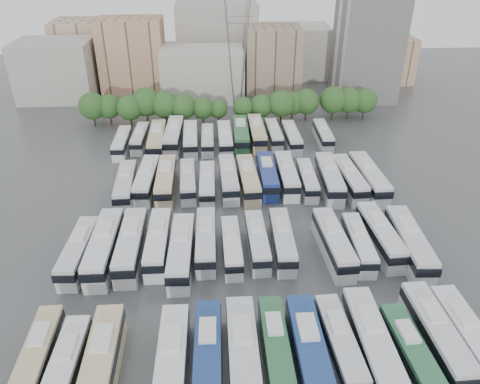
{
  "coord_description": "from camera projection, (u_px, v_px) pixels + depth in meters",
  "views": [
    {
      "loc": [
        -3.7,
        -55.51,
        38.2
      ],
      "look_at": [
        -0.01,
        5.8,
        3.0
      ],
      "focal_mm": 35.0,
      "sensor_mm": 36.0,
      "label": 1
    }
  ],
  "objects": [
    {
      "name": "ground",
      "position": [
        242.0,
        230.0,
        67.26
      ],
      "size": [
        220.0,
        220.0,
        0.0
      ],
      "primitive_type": "plane",
      "color": "#424447",
      "rests_on": "ground"
    },
    {
      "name": "tree_line",
      "position": [
        230.0,
        104.0,
        101.64
      ],
      "size": [
        65.2,
        7.72,
        8.03
      ],
      "color": "black",
      "rests_on": "ground"
    },
    {
      "name": "city_buildings",
      "position": [
        197.0,
        55.0,
        125.2
      ],
      "size": [
        102.0,
        35.0,
        20.0
      ],
      "color": "#9E998E",
      "rests_on": "ground"
    },
    {
      "name": "apartment_tower",
      "position": [
        367.0,
        45.0,
        112.8
      ],
      "size": [
        14.0,
        14.0,
        26.0
      ],
      "primitive_type": "cube",
      "color": "silver",
      "rests_on": "ground"
    },
    {
      "name": "electricity_pylon",
      "position": [
        237.0,
        28.0,
        101.39
      ],
      "size": [
        9.0,
        6.91,
        33.83
      ],
      "color": "slate",
      "rests_on": "ground"
    },
    {
      "name": "bus_r0_s0",
      "position": [
        38.0,
        357.0,
        45.33
      ],
      "size": [
        2.71,
        11.48,
        3.59
      ],
      "rotation": [
        0.0,
        0.0,
        0.02
      ],
      "color": "#C2B685",
      "rests_on": "ground"
    },
    {
      "name": "bus_r0_s1",
      "position": [
        65.0,
        371.0,
        43.9
      ],
      "size": [
        2.77,
        11.68,
        3.65
      ],
      "rotation": [
        0.0,
        0.0,
        -0.02
      ],
      "color": "silver",
      "rests_on": "ground"
    },
    {
      "name": "bus_r0_s2",
      "position": [
        102.0,
        365.0,
        44.19
      ],
      "size": [
        3.06,
        13.11,
        4.1
      ],
      "rotation": [
        0.0,
        0.0,
        0.02
      ],
      "color": "#CDBC8D",
      "rests_on": "ground"
    },
    {
      "name": "bus_r0_s4",
      "position": [
        172.0,
        364.0,
        44.27
      ],
      "size": [
        2.94,
        12.97,
        4.06
      ],
      "rotation": [
        0.0,
        0.0,
        -0.01
      ],
      "color": "silver",
      "rests_on": "ground"
    },
    {
      "name": "bus_r0_s5",
      "position": [
        208.0,
        355.0,
        45.41
      ],
      "size": [
        2.87,
        12.28,
        3.84
      ],
      "rotation": [
        0.0,
        0.0,
        -0.02
      ],
      "color": "navy",
      "rests_on": "ground"
    },
    {
      "name": "bus_r0_s6",
      "position": [
        243.0,
        357.0,
        44.99
      ],
      "size": [
        2.93,
        13.38,
        4.2
      ],
      "rotation": [
        0.0,
        0.0,
        0.0
      ],
      "color": "silver",
      "rests_on": "ground"
    },
    {
      "name": "bus_r0_s7",
      "position": [
        275.0,
        346.0,
        46.51
      ],
      "size": [
        2.51,
        11.44,
        3.59
      ],
      "rotation": [
        0.0,
        0.0,
        -0.0
      ],
      "color": "#2C673E",
      "rests_on": "ground"
    },
    {
      "name": "bus_r0_s8",
      "position": [
        309.0,
        353.0,
        45.39
      ],
      "size": [
        2.88,
        13.17,
        4.13
      ],
      "rotation": [
        0.0,
        0.0,
        -0.0
      ],
      "color": "navy",
      "rests_on": "ground"
    },
    {
      "name": "bus_r0_s9",
      "position": [
        340.0,
        344.0,
        46.67
      ],
      "size": [
        3.06,
        11.71,
        3.64
      ],
      "rotation": [
        0.0,
        0.0,
        0.05
      ],
      "color": "silver",
      "rests_on": "ground"
    },
    {
      "name": "bus_r0_s10",
      "position": [
        372.0,
        345.0,
        46.28
      ],
      "size": [
        2.93,
        13.37,
        4.19
      ],
      "rotation": [
        0.0,
        0.0,
        -0.0
      ],
      "color": "silver",
      "rests_on": "ground"
    },
    {
      "name": "bus_r0_s11",
      "position": [
        411.0,
        354.0,
        45.67
      ],
      "size": [
        3.05,
        11.42,
        3.55
      ],
      "rotation": [
        0.0,
        0.0,
        0.05
      ],
      "color": "#2E6D45",
      "rests_on": "ground"
    },
    {
      "name": "bus_r0_s12",
      "position": [
        436.0,
        335.0,
        47.51
      ],
      "size": [
        3.14,
        12.88,
        4.02
      ],
      "rotation": [
        0.0,
        0.0,
        0.03
      ],
      "color": "silver",
      "rests_on": "ground"
    },
    {
      "name": "bus_r0_s13",
      "position": [
        468.0,
        339.0,
        47.0
      ],
      "size": [
        3.15,
        12.9,
        4.02
      ],
      "rotation": [
        0.0,
        0.0,
        0.03
      ],
      "color": "white",
      "rests_on": "ground"
    },
    {
      "name": "bus_r1_s0",
      "position": [
        79.0,
        251.0,
        59.85
      ],
      "size": [
        3.18,
        12.21,
        3.8
      ],
      "rotation": [
        0.0,
        0.0,
        -0.04
      ],
      "color": "silver",
      "rests_on": "ground"
    },
    {
      "name": "bus_r1_s1",
      "position": [
        104.0,
        247.0,
        60.22
      ],
      "size": [
        3.11,
        13.72,
        4.3
      ],
      "rotation": [
        0.0,
        0.0,
        -0.01
      ],
      "color": "silver",
      "rests_on": "ground"
    },
    {
      "name": "bus_r1_s2",
      "position": [
        131.0,
        245.0,
        60.71
      ],
      "size": [
        2.9,
        13.3,
        4.17
      ],
      "rotation": [
        0.0,
        0.0,
        -0.0
      ],
      "color": "silver",
      "rests_on": "ground"
    },
    {
      "name": "bus_r1_s3",
      "position": [
        158.0,
        242.0,
        61.38
      ],
      "size": [
        2.78,
        12.5,
        3.92
      ],
      "rotation": [
        0.0,
        0.0,
        -0.0
      ],
      "color": "white",
      "rests_on": "ground"
    },
    {
      "name": "bus_r1_s4",
      "position": [
        181.0,
        251.0,
        59.61
      ],
      "size": [
        3.15,
        13.15,
        4.11
      ],
      "rotation": [
        0.0,
        0.0,
        -0.02
      ],
      "color": "silver",
      "rests_on": "ground"
    },
    {
      "name": "bus_r1_s5",
      "position": [
        206.0,
        240.0,
        61.94
      ],
      "size": [
        2.68,
        12.0,
        3.76
      ],
      "rotation": [
        0.0,
        0.0,
        -0.01
      ],
      "color": "silver",
      "rests_on": "ground"
    },
    {
      "name": "bus_r1_s6",
      "position": [
        232.0,
        246.0,
        61.07
      ],
      "size": [
        2.57,
        10.84,
        3.39
      ],
      "rotation": [
        0.0,
        0.0,
        0.02
      ],
      "color": "silver",
      "rests_on": "ground"
    },
    {
      "name": "bus_r1_s7",
      "position": [
        257.0,
        241.0,
        61.98
      ],
      "size": [
        2.7,
        11.31,
        3.53
      ],
      "rotation": [
        0.0,
        0.0,
        0.02
      ],
      "color": "silver",
      "rests_on": "ground"
    },
    {
      "name": "bus_r1_s8",
      "position": [
        282.0,
        240.0,
        62.0
      ],
      "size": [
        2.84,
        11.9,
        3.72
      ],
      "rotation": [
        0.0,
        0.0,
        -0.02
      ],
      "color": "silver",
      "rests_on": "ground"
    },
    {
      "name": "bus_r1_s10",
      "position": [
        333.0,
        243.0,
        61.28
      ],
      "size": [
        3.38,
        12.82,
        3.99
      ],
      "rotation": [
        0.0,
        0.0,
        0.05
      ],
      "color": "silver",
      "rests_on": "ground"
    },
    {
      "name": "bus_r1_s11",
      "position": [
        359.0,
        243.0,
        61.56
      ],
      "size": [
        2.79,
        11.14,
        3.47
      ],
      "rotation": [
        0.0,
        0.0,
        -0.03
      ],
      "color": "silver",
      "rests_on": "ground"
    },
    {
      "name": "bus_r1_s12",
      "position": [
        380.0,
        235.0,
        62.77
      ],
      "size": [
        3.38,
        12.74,
        3.96
      ],
      "rotation": [
        0.0,
        0.0,
        0.05
      ],
      "color": "silver",
      "rests_on": "ground"
    },
    {
      "name": "bus_r1_s13",
      "position": [
        409.0,
        243.0,
        61.03
      ],
      "size": [
        3.65,
        13.67,
        4.25
      ],
      "rotation": [
        0.0,
        0.0,
        -0.05
      ],
      "color": "silver",
      "rests_on": "ground"
    },
    {
      "name": "bus_r2_s1",
      "position": [
        126.0,
        185.0,
        74.93
      ],
      "size": [
        3.33,
        12.52,
        3.89
      ],
      "rotation": [
        0.0,
        0.0,
        0.05
      ],
      "color": "silver",
      "rests_on": "ground"
    },
    {
      "name": "bus_r2_s2",
      "position": [
        147.0,
        179.0,
        76.5
      ],
      "size": [
        3.34,
        12.72,
        3.95
      ],
      "rotation": [
        0.0,
        0.0,
        -0.05
      ],
      "color": "silver",
      "rests_on": "ground"
    },
    {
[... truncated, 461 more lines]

